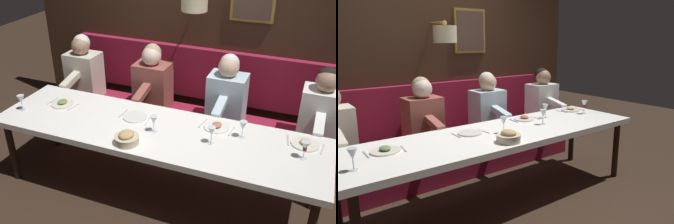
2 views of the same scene
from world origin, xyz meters
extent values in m
plane|color=#332319|center=(0.00, 0.00, 0.00)|extent=(12.00, 12.00, 0.00)
cube|color=white|center=(0.00, 0.00, 0.71)|extent=(0.90, 3.14, 0.06)
cylinder|color=black|center=(-0.35, 1.47, 0.34)|extent=(0.07, 0.07, 0.68)
cylinder|color=black|center=(0.35, -1.47, 0.34)|extent=(0.07, 0.07, 0.68)
cylinder|color=black|center=(0.35, 1.47, 0.34)|extent=(0.07, 0.07, 0.68)
cube|color=maroon|center=(0.89, 0.00, 0.23)|extent=(0.52, 3.34, 0.45)
cube|color=#382316|center=(1.48, 0.00, 1.45)|extent=(0.10, 4.54, 2.90)
cube|color=maroon|center=(1.39, 0.00, 0.77)|extent=(0.10, 3.34, 0.64)
cylinder|color=beige|center=(1.08, 0.01, 1.70)|extent=(0.28, 0.28, 0.20)
cube|color=white|center=(0.89, -1.41, 0.73)|extent=(0.30, 0.40, 0.56)
sphere|color=#A37A60|center=(0.87, -1.41, 1.11)|extent=(0.22, 0.22, 0.22)
sphere|color=black|center=(0.90, -1.41, 1.14)|extent=(0.20, 0.20, 0.20)
cube|color=white|center=(0.60, -1.41, 0.77)|extent=(0.33, 0.09, 0.14)
cube|color=silver|center=(0.89, -0.45, 0.73)|extent=(0.30, 0.40, 0.56)
sphere|color=#D1A889|center=(0.87, -0.45, 1.11)|extent=(0.22, 0.22, 0.22)
sphere|color=silver|center=(0.90, -0.45, 1.14)|extent=(0.20, 0.20, 0.20)
cube|color=silver|center=(0.60, -0.45, 0.77)|extent=(0.33, 0.09, 0.14)
cube|color=#934C42|center=(0.89, 0.43, 0.73)|extent=(0.30, 0.40, 0.56)
sphere|color=beige|center=(0.87, 0.43, 1.11)|extent=(0.22, 0.22, 0.22)
sphere|color=tan|center=(0.90, 0.43, 1.14)|extent=(0.20, 0.20, 0.20)
cube|color=#934C42|center=(0.60, 0.43, 0.77)|extent=(0.33, 0.09, 0.14)
cube|color=beige|center=(0.89, 1.36, 0.73)|extent=(0.30, 0.40, 0.56)
sphere|color=#A37A60|center=(0.87, 1.36, 1.11)|extent=(0.22, 0.22, 0.22)
sphere|color=silver|center=(0.90, 1.36, 1.14)|extent=(0.20, 0.20, 0.20)
cube|color=beige|center=(0.60, 1.36, 0.77)|extent=(0.33, 0.09, 0.14)
cylinder|color=silver|center=(0.25, -1.32, 0.75)|extent=(0.24, 0.24, 0.01)
ellipsoid|color=#D1BC84|center=(0.25, -1.32, 0.77)|extent=(0.11, 0.09, 0.04)
cube|color=silver|center=(0.23, -1.46, 0.74)|extent=(0.17, 0.03, 0.01)
cube|color=silver|center=(0.27, -1.17, 0.74)|extent=(0.18, 0.04, 0.01)
cylinder|color=silver|center=(0.10, 1.11, 0.75)|extent=(0.24, 0.24, 0.01)
ellipsoid|color=#668447|center=(0.10, 1.11, 0.77)|extent=(0.11, 0.09, 0.04)
cube|color=silver|center=(0.08, 0.96, 0.74)|extent=(0.17, 0.04, 0.01)
cube|color=silver|center=(0.12, 1.25, 0.74)|extent=(0.18, 0.02, 0.01)
cylinder|color=silver|center=(0.13, 0.27, 0.75)|extent=(0.24, 0.24, 0.01)
cube|color=silver|center=(0.11, 0.13, 0.74)|extent=(0.17, 0.03, 0.01)
cube|color=silver|center=(0.15, 0.42, 0.74)|extent=(0.18, 0.02, 0.01)
cylinder|color=white|center=(0.24, -0.52, 0.75)|extent=(0.24, 0.24, 0.01)
ellipsoid|color=#B76647|center=(0.24, -0.52, 0.77)|extent=(0.11, 0.09, 0.04)
cube|color=silver|center=(0.22, -0.67, 0.74)|extent=(0.17, 0.03, 0.01)
cube|color=silver|center=(0.26, -0.38, 0.74)|extent=(0.18, 0.04, 0.01)
cylinder|color=silver|center=(0.03, -1.32, 0.74)|extent=(0.06, 0.06, 0.00)
cylinder|color=silver|center=(0.03, -1.32, 0.78)|extent=(0.01, 0.01, 0.07)
cone|color=silver|center=(0.03, -1.32, 0.86)|extent=(0.07, 0.07, 0.08)
cylinder|color=maroon|center=(0.03, -1.32, 0.83)|extent=(0.03, 0.03, 0.03)
cylinder|color=silver|center=(0.16, -0.78, 0.74)|extent=(0.06, 0.06, 0.00)
cylinder|color=silver|center=(0.16, -0.78, 0.78)|extent=(0.01, 0.01, 0.07)
cone|color=silver|center=(0.16, -0.78, 0.86)|extent=(0.07, 0.07, 0.08)
cylinder|color=silver|center=(-0.03, -0.55, 0.74)|extent=(0.06, 0.06, 0.00)
cylinder|color=silver|center=(-0.03, -0.55, 0.78)|extent=(0.01, 0.01, 0.07)
cone|color=silver|center=(-0.03, -0.55, 0.86)|extent=(0.07, 0.07, 0.08)
cylinder|color=silver|center=(-0.04, -0.01, 0.74)|extent=(0.06, 0.06, 0.00)
cylinder|color=silver|center=(-0.04, -0.01, 0.78)|extent=(0.01, 0.01, 0.07)
cone|color=silver|center=(-0.04, -0.01, 0.86)|extent=(0.07, 0.07, 0.08)
cylinder|color=silver|center=(-0.16, 1.41, 0.74)|extent=(0.06, 0.06, 0.00)
cylinder|color=silver|center=(-0.16, 1.41, 0.78)|extent=(0.01, 0.01, 0.07)
cone|color=silver|center=(-0.16, 1.41, 0.86)|extent=(0.07, 0.07, 0.08)
cylinder|color=beige|center=(-0.31, 0.14, 0.78)|extent=(0.22, 0.22, 0.07)
ellipsoid|color=tan|center=(-0.31, 0.14, 0.83)|extent=(0.15, 0.13, 0.06)
camera|label=1|loc=(-2.80, -1.27, 2.57)|focal=40.97mm
camera|label=2|loc=(-2.54, 1.88, 1.65)|focal=35.25mm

